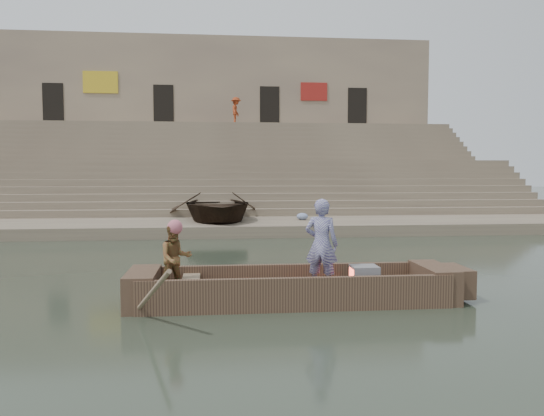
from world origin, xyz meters
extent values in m
plane|color=#273125|center=(0.00, 0.00, 0.00)|extent=(120.00, 120.00, 0.00)
cube|color=gray|center=(0.00, 8.00, 0.20)|extent=(32.00, 4.00, 0.40)
cube|color=gray|center=(0.00, 15.50, 1.40)|extent=(32.00, 3.00, 2.80)
cube|color=gray|center=(0.00, 22.50, 2.60)|extent=(32.00, 3.00, 5.20)
cube|color=gray|center=(0.00, 10.25, 0.35)|extent=(32.00, 0.50, 0.70)
cube|color=gray|center=(0.00, 10.75, 0.50)|extent=(32.00, 0.50, 1.00)
cube|color=gray|center=(0.00, 11.25, 0.65)|extent=(32.00, 0.50, 1.30)
cube|color=gray|center=(0.00, 11.75, 0.80)|extent=(32.00, 0.50, 1.60)
cube|color=gray|center=(0.00, 12.25, 0.95)|extent=(32.00, 0.50, 1.90)
cube|color=gray|center=(0.00, 12.75, 1.10)|extent=(32.00, 0.50, 2.20)
cube|color=gray|center=(0.00, 13.25, 1.25)|extent=(32.00, 0.50, 2.50)
cube|color=gray|center=(0.00, 13.75, 1.40)|extent=(32.00, 0.50, 2.80)
cube|color=gray|center=(0.00, 17.25, 1.55)|extent=(32.00, 0.50, 3.10)
cube|color=gray|center=(0.00, 17.75, 1.70)|extent=(32.00, 0.50, 3.40)
cube|color=gray|center=(0.00, 18.25, 1.85)|extent=(32.00, 0.50, 3.70)
cube|color=gray|center=(0.00, 18.75, 2.00)|extent=(32.00, 0.50, 4.00)
cube|color=gray|center=(0.00, 19.25, 2.15)|extent=(32.00, 0.50, 4.30)
cube|color=gray|center=(0.00, 19.75, 2.30)|extent=(32.00, 0.50, 4.60)
cube|color=gray|center=(0.00, 20.25, 2.45)|extent=(32.00, 0.50, 4.90)
cube|color=gray|center=(0.00, 20.75, 2.60)|extent=(32.00, 0.50, 5.20)
cube|color=#9E896B|center=(0.00, 26.50, 5.60)|extent=(32.00, 5.00, 11.20)
cube|color=black|center=(-9.00, 24.05, 6.60)|extent=(1.30, 0.18, 2.60)
cube|color=black|center=(-2.00, 24.05, 6.60)|extent=(1.30, 0.18, 2.60)
cube|color=black|center=(5.00, 24.05, 6.60)|extent=(1.30, 0.18, 2.60)
cube|color=black|center=(11.00, 24.05, 6.60)|extent=(1.30, 0.18, 2.60)
cube|color=gold|center=(-6.00, 23.98, 8.00)|extent=(2.20, 0.10, 1.40)
cube|color=maroon|center=(8.00, 23.98, 7.60)|extent=(1.80, 0.10, 1.20)
cube|color=brown|center=(2.80, -2.75, 0.11)|extent=(5.00, 1.30, 0.22)
cube|color=brown|center=(2.80, -3.37, 0.28)|extent=(5.20, 0.12, 0.56)
cube|color=brown|center=(2.80, -2.13, 0.28)|extent=(5.20, 0.12, 0.56)
cube|color=brown|center=(0.25, -2.75, 0.30)|extent=(0.50, 1.30, 0.60)
cube|color=brown|center=(5.35, -2.75, 0.30)|extent=(0.50, 1.30, 0.60)
cube|color=brown|center=(5.75, -2.75, 0.32)|extent=(0.35, 0.90, 0.50)
cube|color=#937A5B|center=(1.05, -2.75, 0.40)|extent=(0.30, 1.20, 0.08)
cylinder|color=#937A5B|center=(0.40, -3.65, 0.30)|extent=(1.03, 2.10, 1.36)
sphere|color=#C26070|center=(0.80, -2.74, 1.33)|extent=(0.26, 0.26, 0.26)
imported|color=navy|center=(3.30, -2.78, 1.01)|extent=(0.69, 0.59, 1.59)
imported|color=#236924|center=(0.80, -2.74, 0.81)|extent=(0.68, 0.60, 1.17)
cube|color=gray|center=(4.08, -2.75, 0.42)|extent=(0.46, 0.42, 0.40)
cube|color=#E5593F|center=(3.87, -2.75, 0.42)|extent=(0.04, 0.34, 0.32)
imported|color=#2D2116|center=(1.46, 8.52, 0.94)|extent=(4.00, 5.39, 1.07)
imported|color=#963619|center=(2.67, 21.75, 6.03)|extent=(0.83, 1.18, 1.66)
ellipsoid|color=#3F5999|center=(4.74, 8.31, 0.53)|extent=(0.44, 0.44, 0.26)
camera|label=1|loc=(1.53, -11.75, 2.29)|focal=35.07mm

